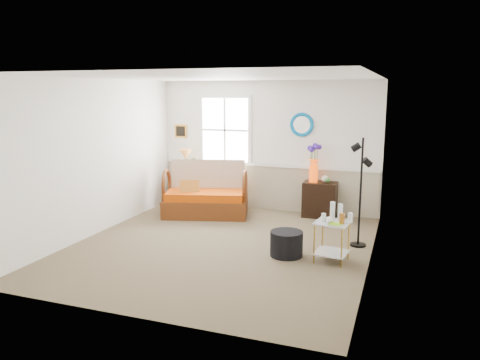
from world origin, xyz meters
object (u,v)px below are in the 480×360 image
(loveseat, at_px, (206,189))
(lamp_stand, at_px, (186,189))
(cabinet, at_px, (320,199))
(ottoman, at_px, (286,244))
(floor_lamp, at_px, (360,193))
(side_table, at_px, (332,242))

(loveseat, height_order, lamp_stand, loveseat)
(lamp_stand, distance_m, cabinet, 2.86)
(lamp_stand, xyz_separation_m, cabinet, (2.86, -0.01, -0.01))
(lamp_stand, distance_m, ottoman, 3.66)
(loveseat, relative_size, floor_lamp, 0.94)
(lamp_stand, bearing_deg, ottoman, -40.13)
(cabinet, xyz_separation_m, side_table, (0.59, -2.35, -0.05))
(side_table, distance_m, floor_lamp, 1.04)
(loveseat, bearing_deg, floor_lamp, -32.42)
(loveseat, distance_m, side_table, 3.22)
(loveseat, height_order, floor_lamp, floor_lamp)
(lamp_stand, relative_size, cabinet, 1.02)
(lamp_stand, xyz_separation_m, floor_lamp, (3.74, -1.53, 0.51))
(floor_lamp, distance_m, ottoman, 1.42)
(cabinet, distance_m, ottoman, 2.35)
(floor_lamp, xyz_separation_m, ottoman, (-0.95, -0.82, -0.67))
(cabinet, relative_size, floor_lamp, 0.40)
(loveseat, relative_size, ottoman, 3.32)
(side_table, relative_size, ottoman, 1.21)
(lamp_stand, bearing_deg, floor_lamp, -22.24)
(lamp_stand, bearing_deg, side_table, -34.32)
(loveseat, height_order, ottoman, loveseat)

